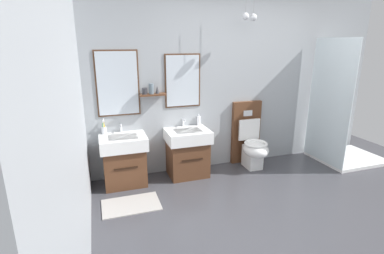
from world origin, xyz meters
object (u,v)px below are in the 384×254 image
object	(u,v)px
vanity_sink_left	(124,159)
toothbrush_cup	(104,130)
vanity_sink_right	(187,151)
shower_tray	(341,138)
toilet	(251,143)
soap_dispenser	(199,121)

from	to	relation	value
vanity_sink_left	toothbrush_cup	distance (m)	0.48
vanity_sink_right	shower_tray	xyz separation A→B (m)	(2.52, -0.27, 0.02)
vanity_sink_right	toilet	world-z (taller)	toilet
toilet	vanity_sink_left	bearing A→B (deg)	-179.52
vanity_sink_right	shower_tray	bearing A→B (deg)	-6.20
toothbrush_cup	toilet	bearing A→B (deg)	-4.25
vanity_sink_right	soap_dispenser	bearing A→B (deg)	38.48
toothbrush_cup	soap_dispenser	bearing A→B (deg)	0.43
vanity_sink_right	soap_dispenser	xyz separation A→B (m)	(0.24, 0.19, 0.39)
soap_dispenser	shower_tray	size ratio (longest dim) A/B	0.09
vanity_sink_left	toilet	world-z (taller)	toilet
vanity_sink_left	toothbrush_cup	world-z (taller)	toothbrush_cup
toilet	shower_tray	world-z (taller)	shower_tray
vanity_sink_right	toothbrush_cup	world-z (taller)	toothbrush_cup
vanity_sink_right	shower_tray	world-z (taller)	shower_tray
vanity_sink_right	toothbrush_cup	size ratio (longest dim) A/B	3.28
soap_dispenser	vanity_sink_right	bearing A→B (deg)	-141.52
toilet	soap_dispenser	distance (m)	0.91
soap_dispenser	toothbrush_cup	bearing A→B (deg)	-179.57
vanity_sink_left	soap_dispenser	bearing A→B (deg)	9.35
vanity_sink_right	toothbrush_cup	xyz separation A→B (m)	(-1.13, 0.18, 0.38)
vanity_sink_left	toilet	size ratio (longest dim) A/B	0.69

